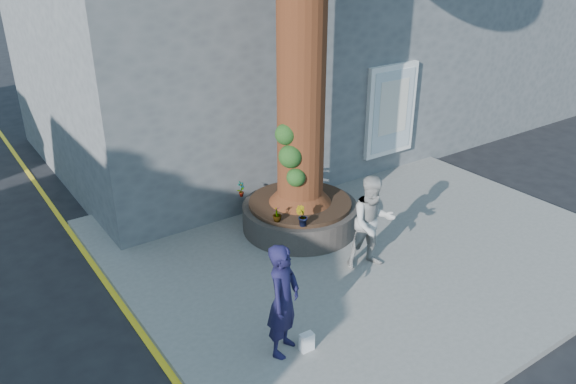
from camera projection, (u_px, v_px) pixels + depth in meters
ground at (331, 293)px, 9.54m from camera, size 120.00×120.00×0.00m
pavement at (358, 240)px, 11.04m from camera, size 9.00×8.00×0.12m
yellow_line at (137, 327)px, 8.70m from camera, size 0.10×30.00×0.01m
stone_shop at (238, 32)px, 14.86m from camera, size 10.30×8.30×6.30m
neighbour_shop at (441, 15)px, 19.08m from camera, size 6.00×8.00×6.00m
planter at (300, 215)px, 11.27m from camera, size 2.30×2.30×0.60m
man at (283, 300)px, 7.71m from camera, size 0.75×0.68×1.72m
woman at (372, 223)px, 9.75m from camera, size 1.00×0.89×1.73m
shopping_bag at (307, 342)px, 8.01m from camera, size 0.21×0.13×0.28m
plant_a at (241, 189)px, 11.26m from camera, size 0.20×0.16×0.33m
plant_b at (302, 216)px, 10.13m from camera, size 0.30×0.30×0.39m
plant_c at (277, 214)px, 10.30m from camera, size 0.21×0.21×0.30m
plant_d at (309, 171)px, 12.15m from camera, size 0.31×0.33×0.30m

